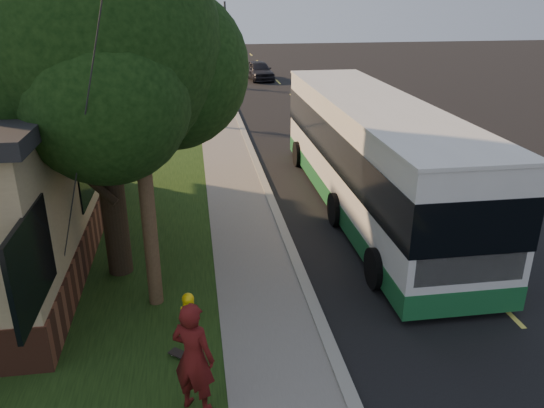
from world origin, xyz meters
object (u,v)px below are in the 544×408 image
Objects in this scene: bare_tree_far at (180,56)px; distant_car at (259,70)px; traffic_signal at (226,34)px; fire_hydrant at (189,310)px; utility_pole at (136,87)px; leafy_tree at (97,48)px; bare_tree_near at (167,80)px; dumpster at (6,189)px; transit_bus at (371,153)px; skateboard_spare at (188,358)px; skateboarder at (193,358)px.

bare_tree_far is 0.98× the size of distant_car.
fire_hydrant is at bearing -95.21° from traffic_signal.
utility_pole is 1.16× the size of leafy_tree.
utility_pole reaches higher than distant_car.
bare_tree_near reaches higher than dumpster.
skateboard_spare is at bearing -129.86° from transit_bus.
leafy_tree is (-1.57, 2.65, 4.73)m from fire_hydrant.
leafy_tree is at bearing -41.30° from skateboarder.
skateboard_spare is (-0.04, -1.06, -0.31)m from fire_hydrant.
bare_tree_near is 1.07× the size of bare_tree_far.
traffic_signal is 7.62× the size of skateboard_spare.
skateboard_spare is (1.53, -3.71, -5.04)m from leafy_tree.
fire_hydrant is at bearing 87.76° from skateboard_spare.
bare_tree_far is 25.16m from transit_bus.
utility_pole is at bearing -46.19° from skateboarder.
bare_tree_far is 32.28m from skateboarder.
bare_tree_far is 0.32× the size of transit_bus.
bare_tree_far is at bearing 90.76° from fire_hydrant.
bare_tree_far is 2.09× the size of skateboarder.
fire_hydrant is at bearing -106.85° from distant_car.
distant_car is (6.03, 30.25, -3.93)m from utility_pole.
bare_tree_near is 16.52m from traffic_signal.
fire_hydrant is 0.08× the size of utility_pole.
fire_hydrant is 0.18× the size of bare_tree_far.
traffic_signal is at bearing 83.42° from utility_pole.
transit_bus reaches higher than skateboarder.
leafy_tree is at bearing 120.67° from fire_hydrant.
utility_pole is at bearing -62.40° from leafy_tree.
skateboarder is 10.67m from dumpster.
skateboard_spare is (-3.14, -35.06, -3.04)m from traffic_signal.
leafy_tree is 4.04× the size of skateboarder.
traffic_signal reaches higher than bare_tree_far.
transit_bus is at bearing -85.25° from traffic_signal.
skateboarder is (1.67, -4.91, -4.13)m from leafy_tree.
bare_tree_near is 1.05× the size of distant_car.
fire_hydrant is 0.45× the size of dumpster.
fire_hydrant is 31.69m from distant_car.
bare_tree_near is 5.97× the size of skateboard_spare.
skateboarder is at bearing -71.19° from leafy_tree.
utility_pole is at bearing -143.67° from transit_bus.
utility_pole reaches higher than dumpster.
traffic_signal is at bearing 75.96° from bare_tree_near.
fire_hydrant is 0.18× the size of distant_car.
leafy_tree reaches higher than traffic_signal.
skateboarder is at bearing -87.46° from fire_hydrant.
bare_tree_far reaches higher than fire_hydrant.
bare_tree_far is at bearing -174.95° from distant_car.
fire_hydrant is 1.03× the size of skateboard_spare.
skateboard_spare is (0.86, -19.06, -2.03)m from bare_tree_near.
leafy_tree is 7.22m from dumpster.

